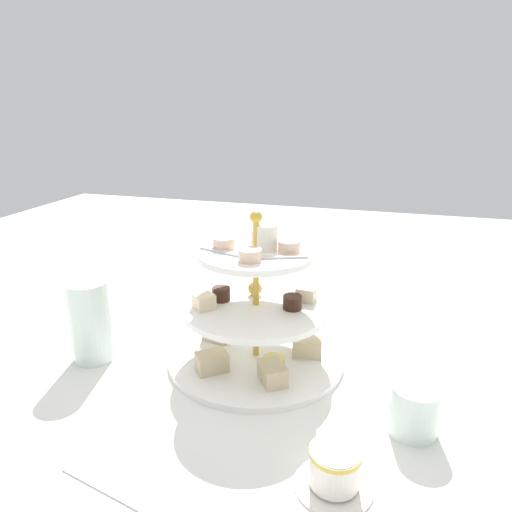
% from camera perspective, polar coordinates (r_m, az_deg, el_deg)
% --- Properties ---
extents(ground_plane, '(2.40, 2.40, 0.00)m').
position_cam_1_polar(ground_plane, '(0.81, 0.00, -12.54)').
color(ground_plane, silver).
extents(tiered_serving_stand, '(0.29, 0.29, 0.26)m').
position_cam_1_polar(tiered_serving_stand, '(0.77, 0.04, -7.63)').
color(tiered_serving_stand, white).
rests_on(tiered_serving_stand, ground_plane).
extents(water_glass_tall_right, '(0.07, 0.07, 0.14)m').
position_cam_1_polar(water_glass_tall_right, '(0.83, -19.57, -7.51)').
color(water_glass_tall_right, silver).
rests_on(water_glass_tall_right, ground_plane).
extents(water_glass_short_left, '(0.06, 0.06, 0.07)m').
position_cam_1_polar(water_glass_short_left, '(0.67, 18.79, -17.38)').
color(water_glass_short_left, silver).
rests_on(water_glass_short_left, ground_plane).
extents(teacup_with_saucer, '(0.09, 0.09, 0.05)m').
position_cam_1_polar(teacup_with_saucer, '(0.58, 9.60, -24.34)').
color(teacup_with_saucer, white).
rests_on(teacup_with_saucer, ground_plane).
extents(butter_knife_left, '(0.15, 0.11, 0.00)m').
position_cam_1_polar(butter_knife_left, '(1.10, -2.58, -3.78)').
color(butter_knife_left, silver).
rests_on(butter_knife_left, ground_plane).
extents(butter_knife_right, '(0.17, 0.05, 0.00)m').
position_cam_1_polar(butter_knife_right, '(0.60, -16.43, -26.14)').
color(butter_knife_right, silver).
rests_on(butter_knife_right, ground_plane).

